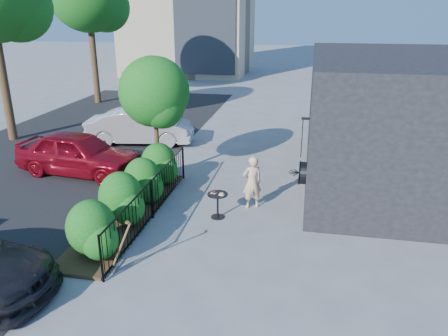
% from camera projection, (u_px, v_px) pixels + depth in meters
% --- Properties ---
extents(ground, '(120.00, 120.00, 0.00)m').
position_uv_depth(ground, '(207.00, 223.00, 11.54)').
color(ground, gray).
rests_on(ground, ground).
extents(shop_building, '(6.22, 9.00, 4.00)m').
position_uv_depth(shop_building, '(405.00, 119.00, 14.01)').
color(shop_building, black).
rests_on(shop_building, ground).
extents(fence, '(0.05, 6.05, 1.10)m').
position_uv_depth(fence, '(152.00, 199.00, 11.62)').
color(fence, black).
rests_on(fence, ground).
extents(planting_bed, '(1.30, 6.00, 0.08)m').
position_uv_depth(planting_bed, '(129.00, 214.00, 11.93)').
color(planting_bed, '#382616').
rests_on(planting_bed, ground).
extents(shrubs, '(1.10, 5.60, 1.24)m').
position_uv_depth(shrubs, '(132.00, 191.00, 11.77)').
color(shrubs, '#124E13').
rests_on(shrubs, ground).
extents(patio_tree, '(2.20, 2.20, 3.94)m').
position_uv_depth(patio_tree, '(156.00, 96.00, 13.53)').
color(patio_tree, '#3F2B19').
rests_on(patio_tree, ground).
extents(street, '(9.00, 30.00, 0.01)m').
position_uv_depth(street, '(35.00, 167.00, 15.57)').
color(street, black).
rests_on(street, ground).
extents(cafe_table, '(0.55, 0.55, 0.74)m').
position_uv_depth(cafe_table, '(218.00, 201.00, 11.67)').
color(cafe_table, black).
rests_on(cafe_table, ground).
extents(woman, '(0.66, 0.57, 1.52)m').
position_uv_depth(woman, '(252.00, 182.00, 12.20)').
color(woman, '#DBB78D').
rests_on(woman, ground).
extents(shovel, '(0.50, 0.17, 1.27)m').
position_uv_depth(shovel, '(121.00, 250.00, 9.18)').
color(shovel, brown).
rests_on(shovel, ground).
extents(car_red, '(4.47, 2.22, 1.46)m').
position_uv_depth(car_red, '(79.00, 153.00, 14.73)').
color(car_red, maroon).
rests_on(car_red, ground).
extents(car_silver, '(4.54, 2.18, 1.44)m').
position_uv_depth(car_silver, '(140.00, 127.00, 18.09)').
color(car_silver, '#B7B6BB').
rests_on(car_silver, ground).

